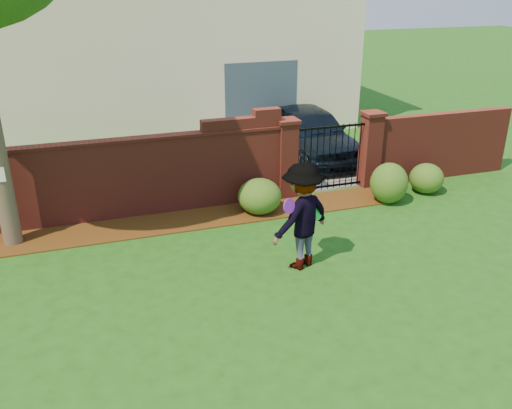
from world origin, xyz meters
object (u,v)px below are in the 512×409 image
object	(u,v)px
man	(303,217)
frisbee_purple	(289,206)
frisbee_green	(318,212)
car	(315,135)

from	to	relation	value
man	frisbee_purple	world-z (taller)	man
man	frisbee_purple	distance (m)	0.53
man	frisbee_green	xyz separation A→B (m)	(0.33, 0.11, -0.00)
frisbee_green	car	bearing A→B (deg)	66.28
man	frisbee_purple	size ratio (longest dim) A/B	7.49
frisbee_purple	frisbee_green	size ratio (longest dim) A/B	0.93
car	frisbee_green	world-z (taller)	car
car	man	distance (m)	6.23
man	frisbee_green	size ratio (longest dim) A/B	6.97
man	frisbee_purple	bearing A→B (deg)	4.89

